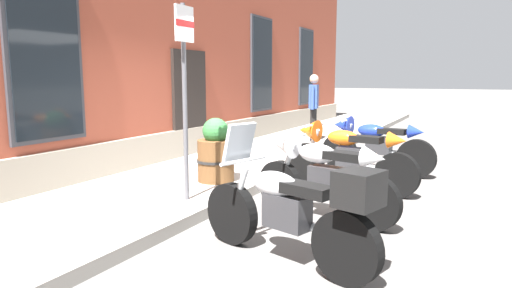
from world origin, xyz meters
TOP-DOWN VIEW (x-y plane):
  - ground_plane at (0.00, 0.00)m, footprint 140.00×140.00m
  - sidewalk at (0.00, 1.26)m, footprint 29.53×2.51m
  - lane_stripe at (0.00, -3.20)m, footprint 29.53×0.12m
  - motorcycle_silver_touring at (-2.24, -1.45)m, footprint 0.89×2.00m
  - motorcycle_white_sport at (-0.74, -1.19)m, footprint 0.72×1.98m
  - motorcycle_orange_sport at (0.81, -1.05)m, footprint 0.67×2.21m
  - motorcycle_blue_sport at (2.27, -1.17)m, footprint 0.62×2.13m
  - pedestrian_blue_top at (4.73, 0.87)m, footprint 0.58×0.28m
  - parking_sign at (-1.27, 0.44)m, footprint 0.36×0.07m
  - barrel_planter at (-0.19, 0.67)m, footprint 0.59×0.59m

SIDE VIEW (x-z plane):
  - ground_plane at x=0.00m, z-range 0.00..0.00m
  - lane_stripe at x=0.00m, z-range 0.00..0.01m
  - sidewalk at x=0.00m, z-range 0.00..0.15m
  - motorcycle_silver_touring at x=-2.24m, z-range -0.11..1.18m
  - motorcycle_blue_sport at x=2.27m, z-range 0.05..1.07m
  - motorcycle_orange_sport at x=0.81m, z-range 0.04..1.11m
  - motorcycle_white_sport at x=-0.74m, z-range 0.04..1.11m
  - barrel_planter at x=-0.19m, z-range 0.09..1.07m
  - pedestrian_blue_top at x=4.73m, z-range 0.26..1.93m
  - parking_sign at x=-1.27m, z-range 0.51..3.02m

